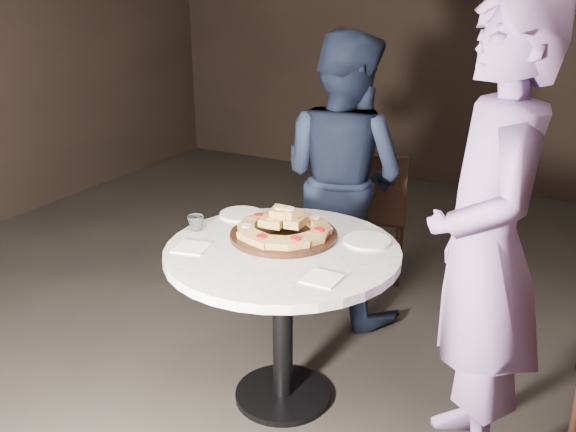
{
  "coord_description": "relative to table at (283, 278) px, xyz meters",
  "views": [
    {
      "loc": [
        1.3,
        -2.29,
        1.86
      ],
      "look_at": [
        0.09,
        -0.04,
        0.89
      ],
      "focal_mm": 40.0,
      "sensor_mm": 36.0,
      "label": 1
    }
  ],
  "objects": [
    {
      "name": "chair_far",
      "position": [
        -0.1,
        1.38,
        -0.13
      ],
      "size": [
        0.5,
        0.51,
        0.86
      ],
      "rotation": [
        0.0,
        0.0,
        3.42
      ],
      "color": "black",
      "rests_on": "ground"
    },
    {
      "name": "focaccia_pile",
      "position": [
        -0.06,
        0.12,
        0.19
      ],
      "size": [
        0.43,
        0.43,
        0.11
      ],
      "rotation": [
        0.0,
        0.0,
        0.13
      ],
      "color": "#A77D40",
      "rests_on": "serving_board"
    },
    {
      "name": "water_glass",
      "position": [
        -0.45,
        -0.01,
        0.18
      ],
      "size": [
        0.08,
        0.08,
        0.07
      ],
      "primitive_type": "imported",
      "rotation": [
        0.0,
        0.0,
        -0.13
      ],
      "color": "silver",
      "rests_on": "table"
    },
    {
      "name": "napkin_far",
      "position": [
        0.28,
        -0.19,
        0.15
      ],
      "size": [
        0.14,
        0.14,
        0.01
      ],
      "primitive_type": "cube",
      "rotation": [
        0.0,
        0.0,
        -0.01
      ],
      "color": "white",
      "rests_on": "table"
    },
    {
      "name": "serving_board",
      "position": [
        -0.05,
        0.11,
        0.15
      ],
      "size": [
        0.5,
        0.5,
        0.02
      ],
      "primitive_type": "cylinder",
      "rotation": [
        0.0,
        0.0,
        0.04
      ],
      "color": "black",
      "rests_on": "table"
    },
    {
      "name": "table",
      "position": [
        0.0,
        0.0,
        0.0
      ],
      "size": [
        1.31,
        1.31,
        0.76
      ],
      "rotation": [
        0.0,
        0.0,
        0.36
      ],
      "color": "black",
      "rests_on": "ground"
    },
    {
      "name": "plate_right",
      "position": [
        0.29,
        0.23,
        0.15
      ],
      "size": [
        0.22,
        0.22,
        0.01
      ],
      "primitive_type": "cylinder",
      "rotation": [
        0.0,
        0.0,
        0.04
      ],
      "color": "white",
      "rests_on": "table"
    },
    {
      "name": "floor",
      "position": [
        -0.09,
        0.09,
        -0.62
      ],
      "size": [
        7.0,
        7.0,
        0.0
      ],
      "primitive_type": "plane",
      "color": "black",
      "rests_on": "ground"
    },
    {
      "name": "napkin_near",
      "position": [
        -0.34,
        -0.19,
        0.15
      ],
      "size": [
        0.16,
        0.16,
        0.01
      ],
      "primitive_type": "cube",
      "rotation": [
        0.0,
        0.0,
        0.23
      ],
      "color": "white",
      "rests_on": "table"
    },
    {
      "name": "diner_navy",
      "position": [
        -0.13,
        0.93,
        0.18
      ],
      "size": [
        0.9,
        0.78,
        1.6
      ],
      "primitive_type": "imported",
      "rotation": [
        0.0,
        0.0,
        2.9
      ],
      "color": "#141B30",
      "rests_on": "ground"
    },
    {
      "name": "diner_teal",
      "position": [
        0.84,
        0.02,
        0.3
      ],
      "size": [
        0.66,
        0.79,
        1.83
      ],
      "primitive_type": "imported",
      "rotation": [
        0.0,
        0.0,
        -1.19
      ],
      "color": "#8067A4",
      "rests_on": "ground"
    },
    {
      "name": "plate_left",
      "position": [
        -0.37,
        0.25,
        0.15
      ],
      "size": [
        0.25,
        0.25,
        0.01
      ],
      "primitive_type": "cylinder",
      "rotation": [
        0.0,
        0.0,
        0.2
      ],
      "color": "white",
      "rests_on": "table"
    }
  ]
}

